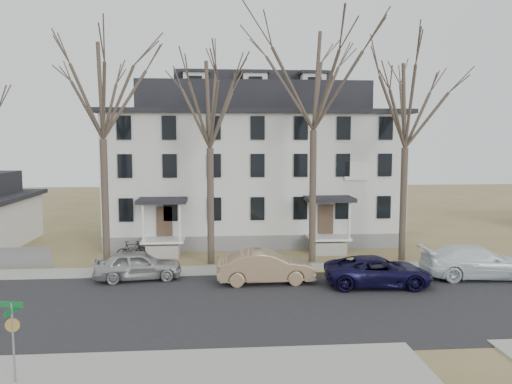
{
  "coord_description": "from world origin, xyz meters",
  "views": [
    {
      "loc": [
        -4.6,
        -19.03,
        7.19
      ],
      "look_at": [
        -2.41,
        9.0,
        4.29
      ],
      "focal_mm": 35.0,
      "sensor_mm": 36.0,
      "label": 1
    }
  ],
  "objects": [
    {
      "name": "ground",
      "position": [
        0.0,
        0.0,
        0.0
      ],
      "size": [
        120.0,
        120.0,
        0.0
      ],
      "primitive_type": "plane",
      "color": "olive",
      "rests_on": "ground"
    },
    {
      "name": "main_road",
      "position": [
        0.0,
        2.0,
        0.0
      ],
      "size": [
        120.0,
        10.0,
        0.04
      ],
      "primitive_type": "cube",
      "color": "#27272A",
      "rests_on": "ground"
    },
    {
      "name": "far_sidewalk",
      "position": [
        0.0,
        8.0,
        0.0
      ],
      "size": [
        120.0,
        2.0,
        0.08
      ],
      "primitive_type": "cube",
      "color": "#A09F97",
      "rests_on": "ground"
    },
    {
      "name": "yellow_curb",
      "position": [
        5.0,
        7.1,
        0.0
      ],
      "size": [
        14.0,
        0.25,
        0.06
      ],
      "primitive_type": "cube",
      "color": "gold",
      "rests_on": "ground"
    },
    {
      "name": "boarding_house",
      "position": [
        -2.0,
        17.95,
        5.38
      ],
      "size": [
        20.8,
        12.36,
        12.05
      ],
      "color": "slate",
      "rests_on": "ground"
    },
    {
      "name": "tree_far_left",
      "position": [
        -11.0,
        9.8,
        10.34
      ],
      "size": [
        8.4,
        8.4,
        13.72
      ],
      "color": "#473B31",
      "rests_on": "ground"
    },
    {
      "name": "tree_mid_left",
      "position": [
        -5.0,
        9.8,
        9.6
      ],
      "size": [
        7.8,
        7.8,
        12.74
      ],
      "color": "#473B31",
      "rests_on": "ground"
    },
    {
      "name": "tree_center",
      "position": [
        1.0,
        9.8,
        11.08
      ],
      "size": [
        9.0,
        9.0,
        14.7
      ],
      "color": "#473B31",
      "rests_on": "ground"
    },
    {
      "name": "tree_mid_right",
      "position": [
        6.5,
        9.8,
        9.6
      ],
      "size": [
        7.8,
        7.8,
        12.74
      ],
      "color": "#473B31",
      "rests_on": "ground"
    },
    {
      "name": "car_silver",
      "position": [
        -8.72,
        6.58,
        0.76
      ],
      "size": [
        4.63,
        2.34,
        1.51
      ],
      "primitive_type": "imported",
      "rotation": [
        0.0,
        0.0,
        1.7
      ],
      "color": "#A9A9A9",
      "rests_on": "ground"
    },
    {
      "name": "car_tan",
      "position": [
        -2.21,
        5.5,
        0.81
      ],
      "size": [
        4.97,
        1.85,
        1.62
      ],
      "primitive_type": "imported",
      "rotation": [
        0.0,
        0.0,
        1.6
      ],
      "color": "#967B5A",
      "rests_on": "ground"
    },
    {
      "name": "car_navy",
      "position": [
        3.29,
        4.51,
        0.73
      ],
      "size": [
        5.38,
        2.76,
        1.45
      ],
      "primitive_type": "imported",
      "rotation": [
        0.0,
        0.0,
        1.5
      ],
      "color": "black",
      "rests_on": "ground"
    },
    {
      "name": "car_white",
      "position": [
        8.92,
        5.55,
        0.84
      ],
      "size": [
        5.89,
        2.67,
        1.67
      ],
      "primitive_type": "imported",
      "rotation": [
        0.0,
        0.0,
        1.51
      ],
      "color": "white",
      "rests_on": "ground"
    },
    {
      "name": "bicycle_left",
      "position": [
        -9.65,
        11.3,
        0.45
      ],
      "size": [
        1.79,
        1.16,
        0.89
      ],
      "primitive_type": "imported",
      "rotation": [
        0.0,
        0.0,
        1.21
      ],
      "color": "black",
      "rests_on": "ground"
    },
    {
      "name": "bicycle_right",
      "position": [
        -9.82,
        11.16,
        0.55
      ],
      "size": [
        1.9,
        1.2,
        1.11
      ],
      "primitive_type": "imported",
      "rotation": [
        0.0,
        0.0,
        1.97
      ],
      "color": "black",
      "rests_on": "ground"
    },
    {
      "name": "street_sign",
      "position": [
        -10.62,
        -4.41,
        1.68
      ],
      "size": [
        0.72,
        0.72,
        2.52
      ],
      "rotation": [
        0.0,
        0.0,
        -0.16
      ],
      "color": "gray",
      "rests_on": "ground"
    }
  ]
}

